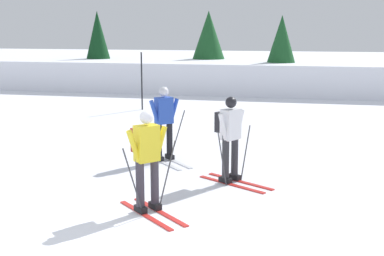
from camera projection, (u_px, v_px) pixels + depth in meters
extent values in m
plane|color=white|center=(84.00, 241.00, 7.40)|extent=(120.00, 120.00, 0.00)
cube|color=white|center=(242.00, 73.00, 26.44)|extent=(80.00, 8.40, 1.41)
cube|color=red|center=(160.00, 212.00, 8.53)|extent=(1.23, 1.16, 0.02)
cube|color=red|center=(145.00, 215.00, 8.38)|extent=(1.23, 1.16, 0.02)
cube|color=black|center=(155.00, 206.00, 8.64)|extent=(0.27, 0.27, 0.10)
cube|color=black|center=(141.00, 209.00, 8.49)|extent=(0.27, 0.27, 0.10)
cylinder|color=#38333D|center=(155.00, 179.00, 8.55)|extent=(0.14, 0.14, 0.85)
cylinder|color=#38333D|center=(140.00, 181.00, 8.39)|extent=(0.14, 0.14, 0.85)
cube|color=yellow|center=(147.00, 143.00, 8.35)|extent=(0.43, 0.44, 0.60)
cylinder|color=yellow|center=(160.00, 142.00, 8.48)|extent=(0.24, 0.25, 0.55)
cylinder|color=yellow|center=(134.00, 146.00, 8.20)|extent=(0.24, 0.25, 0.55)
sphere|color=silver|center=(146.00, 117.00, 8.27)|extent=(0.22, 0.22, 0.22)
cylinder|color=#38383D|center=(167.00, 176.00, 8.56)|extent=(0.27, 0.29, 1.18)
cylinder|color=#38383D|center=(133.00, 183.00, 8.21)|extent=(0.27, 0.29, 1.18)
cube|color=maroon|center=(140.00, 140.00, 8.52)|extent=(0.32, 0.33, 0.40)
cube|color=silver|center=(173.00, 160.00, 11.80)|extent=(1.17, 1.22, 0.02)
cube|color=silver|center=(162.00, 162.00, 11.66)|extent=(1.17, 1.22, 0.02)
cube|color=black|center=(170.00, 157.00, 11.92)|extent=(0.27, 0.27, 0.10)
cube|color=black|center=(159.00, 158.00, 11.77)|extent=(0.27, 0.27, 0.10)
cylinder|color=black|center=(170.00, 137.00, 11.83)|extent=(0.14, 0.14, 0.85)
cylinder|color=black|center=(159.00, 138.00, 11.68)|extent=(0.14, 0.14, 0.85)
cube|color=#284CB7|center=(164.00, 110.00, 11.63)|extent=(0.44, 0.44, 0.60)
cylinder|color=#284CB7|center=(174.00, 110.00, 11.75)|extent=(0.25, 0.24, 0.55)
cylinder|color=#284CB7|center=(155.00, 112.00, 11.49)|extent=(0.25, 0.24, 0.55)
sphere|color=silver|center=(164.00, 92.00, 11.55)|extent=(0.22, 0.22, 0.22)
cylinder|color=#38383D|center=(177.00, 135.00, 11.81)|extent=(0.32, 0.31, 1.15)
cylinder|color=#38383D|center=(155.00, 138.00, 11.51)|extent=(0.32, 0.31, 1.15)
cube|color=red|center=(240.00, 181.00, 10.21)|extent=(1.41, 0.92, 0.02)
cube|color=red|center=(231.00, 184.00, 10.01)|extent=(1.41, 0.92, 0.02)
cube|color=black|center=(234.00, 177.00, 10.30)|extent=(0.28, 0.24, 0.10)
cube|color=black|center=(225.00, 180.00, 10.10)|extent=(0.28, 0.24, 0.10)
cylinder|color=#2D2D33|center=(235.00, 154.00, 10.20)|extent=(0.14, 0.14, 0.85)
cylinder|color=#2D2D33|center=(226.00, 157.00, 10.01)|extent=(0.14, 0.14, 0.85)
cube|color=white|center=(231.00, 124.00, 9.98)|extent=(0.40, 0.45, 0.60)
cylinder|color=white|center=(239.00, 123.00, 10.15)|extent=(0.21, 0.26, 0.55)
cylinder|color=white|center=(223.00, 127.00, 9.80)|extent=(0.21, 0.26, 0.55)
sphere|color=black|center=(231.00, 102.00, 9.90)|extent=(0.22, 0.22, 0.22)
cylinder|color=#38383D|center=(245.00, 153.00, 10.29)|extent=(0.17, 0.25, 1.10)
cylinder|color=#38383D|center=(222.00, 159.00, 9.78)|extent=(0.17, 0.25, 1.10)
cube|color=#232328|center=(222.00, 122.00, 10.12)|extent=(0.30, 0.33, 0.40)
cylinder|color=black|center=(142.00, 81.00, 18.93)|extent=(0.05, 0.05, 2.12)
cylinder|color=#513823|center=(99.00, 80.00, 27.00)|extent=(0.26, 0.26, 0.53)
cone|color=#0F3819|center=(98.00, 43.00, 26.63)|extent=(1.66, 1.66, 3.32)
cylinder|color=#513823|center=(208.00, 78.00, 26.79)|extent=(0.25, 0.25, 0.85)
cone|color=#194C23|center=(209.00, 40.00, 26.41)|extent=(2.04, 2.04, 3.00)
cylinder|color=#513823|center=(280.00, 83.00, 24.11)|extent=(0.23, 0.23, 0.83)
cone|color=#194C23|center=(281.00, 45.00, 23.76)|extent=(1.65, 1.65, 2.74)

